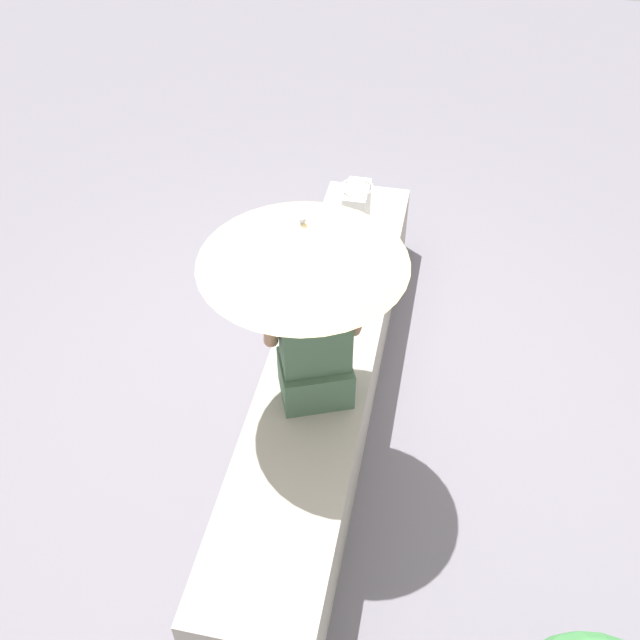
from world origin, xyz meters
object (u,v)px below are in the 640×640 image
(person_seated, at_px, (315,337))
(handbag_black, at_px, (356,209))
(parasol, at_px, (303,243))
(tote_bag_canvas, at_px, (326,276))

(person_seated, xyz_separation_m, handbag_black, (1.39, 0.03, -0.23))
(person_seated, height_order, handbag_black, person_seated)
(person_seated, relative_size, handbag_black, 2.74)
(person_seated, bearing_deg, parasol, 151.06)
(handbag_black, bearing_deg, tote_bag_canvas, 175.74)
(tote_bag_canvas, bearing_deg, person_seated, -173.10)
(handbag_black, height_order, tote_bag_canvas, tote_bag_canvas)
(person_seated, distance_m, handbag_black, 1.41)
(person_seated, bearing_deg, tote_bag_canvas, 6.90)
(parasol, bearing_deg, person_seated, -28.94)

